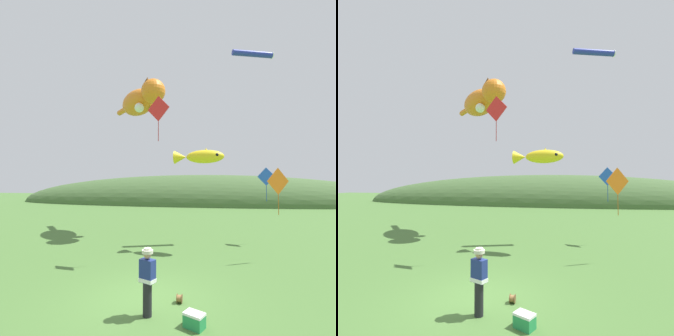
% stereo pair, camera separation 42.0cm
% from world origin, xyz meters
% --- Properties ---
extents(ground_plane, '(120.00, 120.00, 0.00)m').
position_xyz_m(ground_plane, '(0.00, 0.00, 0.00)').
color(ground_plane, '#477033').
extents(distant_hill_ridge, '(60.78, 13.42, 8.97)m').
position_xyz_m(distant_hill_ridge, '(0.00, 33.67, 0.00)').
color(distant_hill_ridge, '#426033').
rests_on(distant_hill_ridge, ground).
extents(festival_attendant, '(0.49, 0.41, 1.77)m').
position_xyz_m(festival_attendant, '(0.30, -0.90, 0.95)').
color(festival_attendant, black).
rests_on(festival_attendant, ground).
extents(kite_spool, '(0.16, 0.26, 0.26)m').
position_xyz_m(kite_spool, '(1.04, -0.01, 0.13)').
color(kite_spool, olive).
rests_on(kite_spool, ground).
extents(picnic_cooler, '(0.58, 0.51, 0.36)m').
position_xyz_m(picnic_cooler, '(1.56, -1.23, 0.18)').
color(picnic_cooler, '#268C4C').
rests_on(picnic_cooler, ground).
extents(kite_giant_cat, '(4.97, 5.50, 2.08)m').
position_xyz_m(kite_giant_cat, '(-2.95, 9.92, 9.21)').
color(kite_giant_cat, orange).
extents(kite_fish_windsock, '(2.69, 1.01, 0.81)m').
position_xyz_m(kite_fish_windsock, '(1.33, 5.94, 4.83)').
color(kite_fish_windsock, yellow).
extents(kite_tube_streamer, '(2.63, 1.23, 0.44)m').
position_xyz_m(kite_tube_streamer, '(4.56, 8.87, 11.49)').
color(kite_tube_streamer, '#2633A5').
extents(kite_diamond_red, '(1.10, 0.44, 2.07)m').
position_xyz_m(kite_diamond_red, '(-0.39, 3.72, 6.83)').
color(kite_diamond_red, red).
extents(kite_diamond_blue, '(0.89, 0.60, 1.96)m').
position_xyz_m(kite_diamond_blue, '(5.06, 8.12, 3.79)').
color(kite_diamond_blue, blue).
extents(kite_diamond_orange, '(1.07, 0.61, 2.12)m').
position_xyz_m(kite_diamond_orange, '(4.92, 4.73, 3.53)').
color(kite_diamond_orange, orange).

